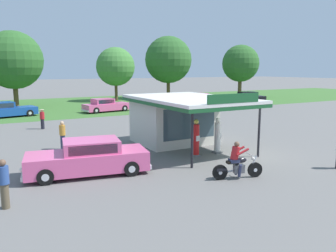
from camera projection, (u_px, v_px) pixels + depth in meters
The scene contains 20 objects.
ground_plane at pixel (249, 156), 17.74m from camera, with size 300.00×300.00×0.00m, color slate.
grass_verge_strip at pixel (89, 104), 43.56m from camera, with size 120.00×24.00×0.01m, color #3D6B2D.
service_station_kiosk at pixel (177, 116), 20.37m from camera, with size 5.01×7.77×3.38m.
gas_pump_nearside at pixel (196, 139), 17.47m from camera, with size 0.44×0.44×1.96m.
gas_pump_offside at pixel (218, 137), 18.15m from camera, with size 0.44×0.44×1.94m.
motorcycle_with_rider at pixel (237, 163), 13.90m from camera, with size 2.16×0.86×1.58m.
featured_classic_sedan at pixel (88, 158), 14.49m from camera, with size 5.49×2.78×1.52m.
parked_car_back_row_centre_right at pixel (106, 106), 36.04m from camera, with size 5.34×2.60×1.43m.
parked_car_back_row_centre at pixel (247, 98), 44.81m from camera, with size 5.42×2.68×1.56m.
parked_car_back_row_right at pixel (200, 100), 42.43m from camera, with size 5.21×2.53×1.54m.
parked_car_back_row_centre_left at pixel (6, 110), 31.90m from camera, with size 5.58×2.93×1.47m.
parked_car_second_row_spare at pixel (161, 103), 38.62m from camera, with size 5.51×1.89×1.56m.
bystander_standing_back_lot at pixel (4, 183), 10.86m from camera, with size 0.34×0.34×1.65m.
bystander_admiring_sedan at pixel (42, 119), 25.53m from camera, with size 0.34×0.34×1.52m.
bystander_leaning_by_kiosk at pixel (62, 135), 19.00m from camera, with size 0.34×0.34×1.62m.
tree_oak_centre at pixel (114, 67), 47.93m from camera, with size 5.51×5.51×7.65m.
tree_oak_distant_spare at pixel (13, 60), 39.91m from camera, with size 6.90×6.90×9.05m.
tree_oak_left at pixel (169, 60), 52.18m from camera, with size 7.25×7.25×9.61m.
tree_oak_far_right at pixel (241, 63), 54.90m from camera, with size 6.01×6.01×8.48m.
spare_tire_stack at pixel (135, 149), 17.94m from camera, with size 0.60×0.60×0.54m.
Camera 1 is at (-12.17, -12.93, 4.49)m, focal length 35.90 mm.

